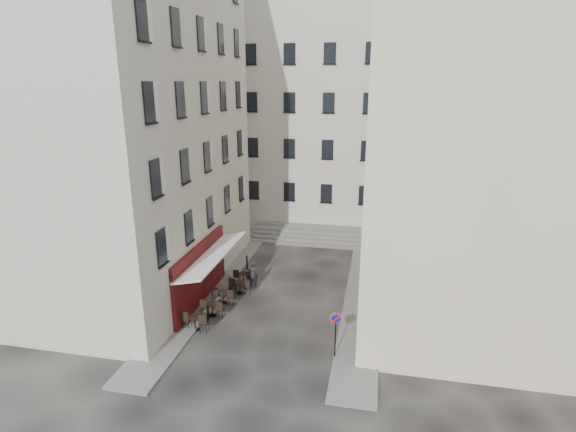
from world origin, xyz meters
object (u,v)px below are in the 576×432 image
(bistro_table_a, at_px, (195,321))
(bistro_table_b, at_px, (213,308))
(no_parking_sign, at_px, (336,327))
(pedestrian, at_px, (253,274))

(bistro_table_a, bearing_deg, bistro_table_b, 77.72)
(no_parking_sign, height_order, bistro_table_a, no_parking_sign)
(no_parking_sign, relative_size, bistro_table_b, 1.73)
(no_parking_sign, height_order, bistro_table_b, no_parking_sign)
(bistro_table_b, relative_size, pedestrian, 0.81)
(bistro_table_a, height_order, pedestrian, pedestrian)
(bistro_table_a, xyz_separation_m, pedestrian, (1.44, 5.49, 0.30))
(no_parking_sign, bearing_deg, bistro_table_b, 152.88)
(bistro_table_a, bearing_deg, no_parking_sign, -7.86)
(no_parking_sign, distance_m, pedestrian, 8.65)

